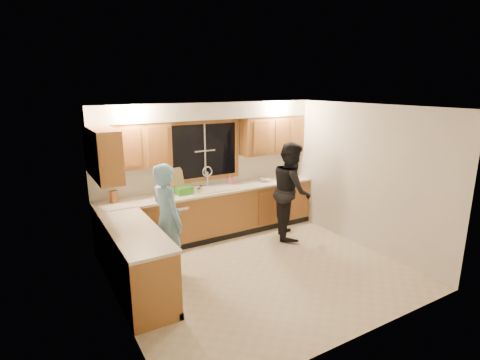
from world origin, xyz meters
name	(u,v)px	position (x,y,z in m)	size (l,w,h in m)	color
floor	(259,270)	(0.00, 0.00, 0.00)	(4.20, 4.20, 0.00)	beige
ceiling	(261,107)	(0.00, 0.00, 2.50)	(4.20, 4.20, 0.00)	silver
wall_back	(205,169)	(0.00, 1.90, 1.25)	(4.20, 4.20, 0.00)	silver
wall_left	(114,218)	(-2.10, 0.00, 1.25)	(3.80, 3.80, 0.00)	silver
wall_right	(360,176)	(2.10, 0.00, 1.25)	(3.80, 3.80, 0.00)	silver
base_cabinets_back	(213,214)	(0.00, 1.60, 0.44)	(4.20, 0.60, 0.88)	#A3682F
base_cabinets_left	(135,262)	(-1.80, 0.35, 0.44)	(0.60, 1.90, 0.88)	#A3682F
countertop_back	(213,191)	(0.00, 1.58, 0.90)	(4.20, 0.63, 0.04)	beige
countertop_left	(134,231)	(-1.79, 0.35, 0.90)	(0.63, 1.90, 0.04)	beige
upper_cabinets_left	(129,146)	(-1.43, 1.73, 1.83)	(1.35, 0.33, 0.75)	#A3682F
upper_cabinets_right	(272,135)	(1.43, 1.73, 1.83)	(1.35, 0.33, 0.75)	#A3682F
upper_cabinets_return	(105,155)	(-1.94, 1.12, 1.83)	(0.33, 0.90, 0.75)	#A3682F
soffit	(208,111)	(0.00, 1.72, 2.35)	(4.20, 0.35, 0.30)	white
window_frame	(205,151)	(0.00, 1.89, 1.60)	(1.44, 0.03, 1.14)	black
sink	(212,192)	(0.00, 1.60, 0.86)	(0.86, 0.52, 0.57)	white
dishwasher	(170,224)	(-0.85, 1.59, 0.41)	(0.60, 0.56, 0.82)	silver
stove	(148,280)	(-1.80, -0.22, 0.45)	(0.58, 0.75, 0.90)	silver
man	(168,221)	(-1.24, 0.57, 0.87)	(0.63, 0.41, 1.73)	#74AFDB
woman	(291,190)	(1.26, 0.86, 0.90)	(0.87, 0.68, 1.80)	black
knife_block	(114,197)	(-1.74, 1.71, 1.02)	(0.11, 0.09, 0.20)	#9F602C
cutting_board	(176,180)	(-0.61, 1.82, 1.13)	(0.32, 0.02, 0.43)	tan
dish_crate	(184,190)	(-0.57, 1.59, 0.98)	(0.27, 0.26, 0.13)	#369025
soap_bottle	(230,179)	(0.47, 1.75, 1.02)	(0.09, 0.09, 0.19)	#E35684
bowl	(265,180)	(1.18, 1.59, 0.95)	(0.21, 0.21, 0.05)	silver
can_left	(199,191)	(-0.36, 1.40, 0.98)	(0.07, 0.07, 0.12)	beige
can_right	(201,189)	(-0.28, 1.49, 0.98)	(0.07, 0.07, 0.13)	beige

